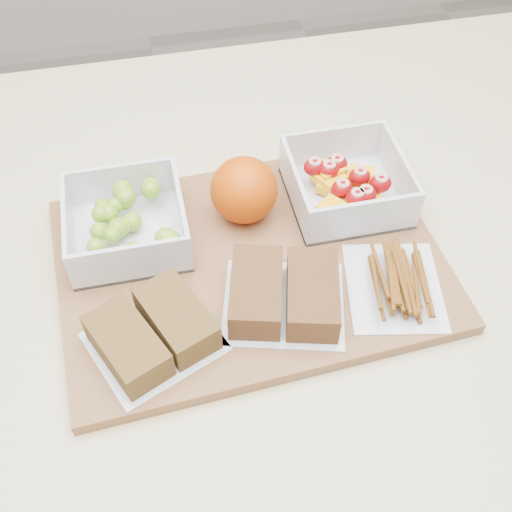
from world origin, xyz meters
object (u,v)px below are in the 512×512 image
Objects in this scene: grape_container at (129,222)px; sandwich_bag_center at (284,294)px; orange at (244,190)px; pretzel_bag at (396,280)px; fruit_container at (346,185)px; cutting_board at (250,264)px; sandwich_bag_left at (153,333)px.

grape_container reaches higher than sandwich_bag_center.
orange is 0.57× the size of pretzel_bag.
fruit_container is at bearing 1.57° from grape_container.
pretzel_bag is (0.01, -0.14, -0.01)m from fruit_container.
pretzel_bag reaches higher than cutting_board.
fruit_container is 0.96× the size of pretzel_bag.
grape_container is 0.15m from sandwich_bag_left.
sandwich_bag_center is at bearing -75.62° from cutting_board.
orange is at bearing 95.78° from sandwich_bag_center.
pretzel_bag is (0.13, -0.14, -0.03)m from orange.
grape_container is at bearing 138.60° from sandwich_bag_center.
pretzel_bag is at bearing -85.25° from fruit_container.
pretzel_bag is at bearing -26.51° from grape_container.
sandwich_bag_left reaches higher than pretzel_bag.
grape_container is at bearing -178.43° from fruit_container.
pretzel_bag is at bearing -46.39° from orange.
cutting_board is 0.15m from sandwich_bag_left.
orange is (0.01, 0.07, 0.05)m from cutting_board.
cutting_board is 0.15m from fruit_container.
sandwich_bag_center is at bearing -84.22° from orange.
cutting_board is 0.14m from grape_container.
orange is 0.20m from pretzel_bag.
orange is at bearing 133.61° from pretzel_bag.
sandwich_bag_center reaches higher than sandwich_bag_left.
sandwich_bag_center is at bearing 7.43° from sandwich_bag_left.
pretzel_bag is at bearing 3.14° from sandwich_bag_left.
fruit_container reaches higher than sandwich_bag_center.
sandwich_bag_center is (0.15, -0.13, -0.00)m from grape_container.
cutting_board is 5.42× the size of orange.
fruit_container is 1.71× the size of orange.
sandwich_bag_left is 0.26m from pretzel_bag.
fruit_container is at bearing 94.75° from pretzel_bag.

